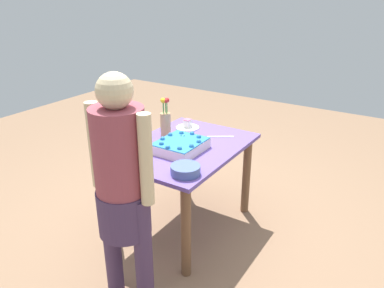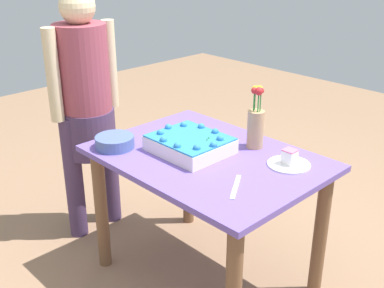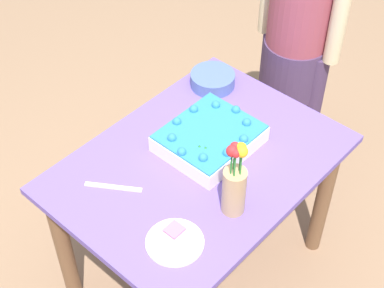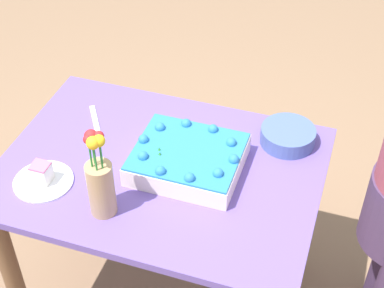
{
  "view_description": "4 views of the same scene",
  "coord_description": "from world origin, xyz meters",
  "views": [
    {
      "loc": [
        2.24,
        1.49,
        1.88
      ],
      "look_at": [
        -0.01,
        0.07,
        0.77
      ],
      "focal_mm": 35.0,
      "sensor_mm": 36.0,
      "label": 1
    },
    {
      "loc": [
        -1.51,
        1.56,
        1.73
      ],
      "look_at": [
        0.11,
        -0.0,
        0.77
      ],
      "focal_mm": 45.0,
      "sensor_mm": 36.0,
      "label": 2
    },
    {
      "loc": [
        -1.2,
        -1.05,
        2.4
      ],
      "look_at": [
        0.04,
        0.07,
        0.76
      ],
      "focal_mm": 55.0,
      "sensor_mm": 36.0,
      "label": 3
    },
    {
      "loc": [
        0.58,
        -1.39,
        2.15
      ],
      "look_at": [
        0.1,
        0.07,
        0.82
      ],
      "focal_mm": 55.0,
      "sensor_mm": 36.0,
      "label": 4
    }
  ],
  "objects": [
    {
      "name": "ground_plane",
      "position": [
        0.0,
        0.0,
        0.0
      ],
      "size": [
        8.0,
        8.0,
        0.0
      ],
      "primitive_type": "plane",
      "color": "#8E6B4F"
    },
    {
      "name": "dining_table",
      "position": [
        0.0,
        0.0,
        0.6
      ],
      "size": [
        1.12,
        0.81,
        0.74
      ],
      "color": "#6951A8",
      "rests_on": "ground_plane"
    },
    {
      "name": "sheet_cake",
      "position": [
        0.09,
        0.03,
        0.78
      ],
      "size": [
        0.37,
        0.32,
        0.1
      ],
      "color": "white",
      "rests_on": "dining_table"
    },
    {
      "name": "serving_plate_with_slice",
      "position": [
        -0.35,
        -0.2,
        0.76
      ],
      "size": [
        0.2,
        0.2,
        0.08
      ],
      "color": "white",
      "rests_on": "dining_table"
    },
    {
      "name": "cake_knife",
      "position": [
        -0.32,
        0.15,
        0.74
      ],
      "size": [
        0.14,
        0.19,
        0.0
      ],
      "primitive_type": "cube",
      "rotation": [
        0.0,
        0.0,
        2.15
      ],
      "color": "silver",
      "rests_on": "dining_table"
    },
    {
      "name": "flower_vase",
      "position": [
        -0.1,
        -0.25,
        0.87
      ],
      "size": [
        0.09,
        0.09,
        0.32
      ],
      "color": "tan",
      "rests_on": "dining_table"
    },
    {
      "name": "fruit_bowl",
      "position": [
        0.39,
        0.27,
        0.77
      ],
      "size": [
        0.2,
        0.2,
        0.06
      ],
      "primitive_type": "cylinder",
      "color": "#4E65A0",
      "rests_on": "dining_table"
    },
    {
      "name": "person_standing",
      "position": [
        0.86,
        0.14,
        0.85
      ],
      "size": [
        0.31,
        0.45,
        1.49
      ],
      "rotation": [
        0.0,
        0.0,
        3.14
      ],
      "color": "#473255",
      "rests_on": "ground_plane"
    }
  ]
}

